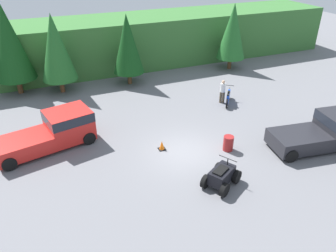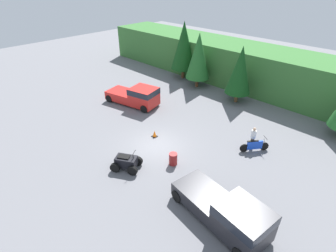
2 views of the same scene
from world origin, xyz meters
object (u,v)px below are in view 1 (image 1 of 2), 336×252
(pickup_truck_red, at_px, (55,130))
(pickup_truck_second, at_px, (329,130))
(dirt_bike, at_px, (228,97))
(steel_barrel, at_px, (228,143))
(traffic_cone, at_px, (162,146))
(quad_atv, at_px, (221,176))
(rider_person, at_px, (223,91))

(pickup_truck_red, distance_m, pickup_truck_second, 15.73)
(pickup_truck_red, distance_m, dirt_bike, 12.31)
(pickup_truck_second, xyz_separation_m, dirt_bike, (-2.27, 7.09, -0.55))
(pickup_truck_second, height_order, dirt_bike, pickup_truck_second)
(steel_barrel, bearing_deg, pickup_truck_second, -17.51)
(traffic_cone, bearing_deg, pickup_truck_second, -19.79)
(steel_barrel, bearing_deg, traffic_cone, 156.71)
(dirt_bike, xyz_separation_m, steel_barrel, (-3.28, -5.34, -0.03))
(pickup_truck_second, xyz_separation_m, quad_atv, (-7.51, -0.79, -0.50))
(dirt_bike, bearing_deg, quad_atv, -176.08)
(pickup_truck_second, relative_size, rider_person, 3.32)
(rider_person, bearing_deg, pickup_truck_red, 140.21)
(dirt_bike, bearing_deg, steel_barrel, -174.02)
(pickup_truck_red, bearing_deg, dirt_bike, -7.81)
(dirt_bike, distance_m, quad_atv, 9.46)
(steel_barrel, bearing_deg, rider_person, 62.50)
(pickup_truck_second, bearing_deg, pickup_truck_red, 165.67)
(pickup_truck_red, height_order, steel_barrel, pickup_truck_red)
(pickup_truck_second, bearing_deg, quad_atv, -165.71)
(pickup_truck_red, xyz_separation_m, quad_atv, (7.01, -6.84, -0.50))
(pickup_truck_second, relative_size, quad_atv, 2.55)
(dirt_bike, distance_m, steel_barrel, 6.27)
(quad_atv, height_order, rider_person, rider_person)
(pickup_truck_red, xyz_separation_m, traffic_cone, (5.50, -2.80, -0.76))
(dirt_bike, relative_size, traffic_cone, 3.33)
(traffic_cone, relative_size, steel_barrel, 0.62)
(pickup_truck_red, distance_m, traffic_cone, 6.22)
(pickup_truck_second, bearing_deg, steel_barrel, 170.78)
(rider_person, bearing_deg, dirt_bike, -83.29)
(pickup_truck_red, xyz_separation_m, steel_barrel, (8.97, -4.30, -0.57))
(quad_atv, relative_size, rider_person, 1.30)
(pickup_truck_second, height_order, traffic_cone, pickup_truck_second)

